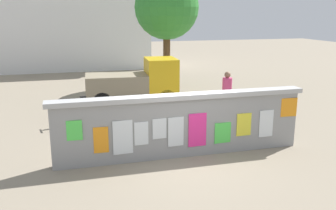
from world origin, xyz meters
TOP-DOWN VIEW (x-y plane):
  - ground at (0.00, 8.00)m, footprint 60.00×60.00m
  - poster_wall at (0.00, -0.00)m, footprint 6.69×0.42m
  - auto_rickshaw_truck at (-0.06, 5.81)m, footprint 3.70×1.75m
  - motorcycle at (2.45, 1.36)m, footprint 1.90×0.56m
  - bicycle_near at (-2.45, 3.55)m, footprint 1.69×0.46m
  - bicycle_far at (-0.75, 2.71)m, footprint 1.71×0.44m
  - person_walking at (2.69, 3.20)m, footprint 0.43×0.43m
  - tree_roadside at (2.11, 9.17)m, footprint 3.11×3.11m
  - building_background at (-3.10, 17.34)m, footprint 11.89×4.85m

SIDE VIEW (x-z plane):
  - ground at x=0.00m, z-range 0.00..0.00m
  - bicycle_near at x=-2.45m, z-range -0.11..0.84m
  - bicycle_far at x=-0.75m, z-range -0.11..0.84m
  - motorcycle at x=2.45m, z-range 0.03..0.90m
  - poster_wall at x=0.00m, z-range 0.02..1.67m
  - auto_rickshaw_truck at x=-0.06m, z-range -0.02..1.83m
  - person_walking at x=2.69m, z-range 0.18..1.80m
  - building_background at x=-3.10m, z-range 0.02..6.18m
  - tree_roadside at x=2.11m, z-range 1.13..6.57m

